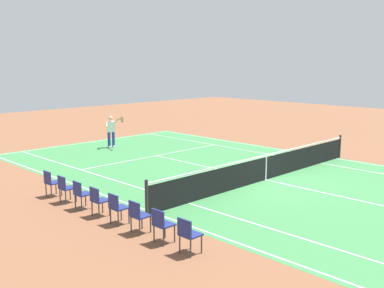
{
  "coord_description": "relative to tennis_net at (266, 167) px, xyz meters",
  "views": [
    {
      "loc": [
        -9.87,
        13.76,
        4.4
      ],
      "look_at": [
        3.89,
        0.08,
        0.9
      ],
      "focal_mm": 42.38,
      "sensor_mm": 36.0,
      "label": 1
    }
  ],
  "objects": [
    {
      "name": "tennis_ball",
      "position": [
        0.14,
        -3.25,
        -0.46
      ],
      "size": [
        0.07,
        0.07,
        0.07
      ],
      "primitive_type": "sphere",
      "color": "#CCE01E",
      "rests_on": "ground_plane"
    },
    {
      "name": "ground_plane",
      "position": [
        0.0,
        0.0,
        -0.49
      ],
      "size": [
        60.0,
        60.0,
        0.0
      ],
      "primitive_type": "plane",
      "color": "brown"
    },
    {
      "name": "tennis_net",
      "position": [
        0.0,
        0.0,
        0.0
      ],
      "size": [
        0.1,
        11.7,
        1.08
      ],
      "color": "#2D2D33",
      "rests_on": "ground_plane"
    },
    {
      "name": "spectator_chair_7",
      "position": [
        3.73,
        6.83,
        0.03
      ],
      "size": [
        0.44,
        0.44,
        0.88
      ],
      "color": "#38383D",
      "rests_on": "ground_plane"
    },
    {
      "name": "spectator_chair_4",
      "position": [
        0.94,
        6.83,
        0.03
      ],
      "size": [
        0.44,
        0.44,
        0.88
      ],
      "color": "#38383D",
      "rests_on": "ground_plane"
    },
    {
      "name": "spectator_chair_2",
      "position": [
        -0.91,
        6.83,
        0.03
      ],
      "size": [
        0.44,
        0.44,
        0.88
      ],
      "color": "#38383D",
      "rests_on": "ground_plane"
    },
    {
      "name": "tennis_player_near",
      "position": [
        9.68,
        0.26,
        0.44
      ],
      "size": [
        1.17,
        0.75,
        1.7
      ],
      "color": "navy",
      "rests_on": "ground_plane"
    },
    {
      "name": "spectator_chair_0",
      "position": [
        -2.77,
        6.83,
        0.03
      ],
      "size": [
        0.44,
        0.44,
        0.88
      ],
      "color": "#38383D",
      "rests_on": "ground_plane"
    },
    {
      "name": "spectator_chair_3",
      "position": [
        0.02,
        6.83,
        0.03
      ],
      "size": [
        0.44,
        0.44,
        0.88
      ],
      "color": "#38383D",
      "rests_on": "ground_plane"
    },
    {
      "name": "spectator_chair_6",
      "position": [
        2.8,
        6.83,
        0.03
      ],
      "size": [
        0.44,
        0.44,
        0.88
      ],
      "color": "#38383D",
      "rests_on": "ground_plane"
    },
    {
      "name": "court_slab",
      "position": [
        0.0,
        0.0,
        -0.49
      ],
      "size": [
        24.2,
        11.4,
        0.0
      ],
      "primitive_type": "cube",
      "color": "#387A42",
      "rests_on": "ground_plane"
    },
    {
      "name": "spectator_chair_5",
      "position": [
        1.87,
        6.83,
        0.03
      ],
      "size": [
        0.44,
        0.44,
        0.88
      ],
      "color": "#38383D",
      "rests_on": "ground_plane"
    },
    {
      "name": "court_line_markings",
      "position": [
        0.0,
        0.0,
        -0.49
      ],
      "size": [
        23.85,
        11.05,
        0.01
      ],
      "color": "white",
      "rests_on": "ground_plane"
    },
    {
      "name": "spectator_chair_1",
      "position": [
        -1.84,
        6.83,
        0.03
      ],
      "size": [
        0.44,
        0.44,
        0.88
      ],
      "color": "#38383D",
      "rests_on": "ground_plane"
    }
  ]
}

